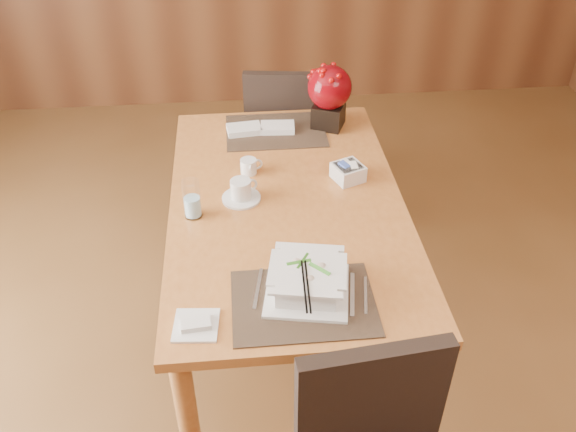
{
  "coord_description": "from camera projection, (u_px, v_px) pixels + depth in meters",
  "views": [
    {
      "loc": [
        -0.18,
        -1.3,
        2.12
      ],
      "look_at": [
        -0.02,
        0.35,
        0.87
      ],
      "focal_mm": 38.0,
      "sensor_mm": 36.0,
      "label": 1
    }
  ],
  "objects": [
    {
      "name": "water_glass",
      "position": [
        192.0,
        199.0,
        2.23
      ],
      "size": [
        0.08,
        0.08,
        0.15
      ],
      "primitive_type": "cylinder",
      "rotation": [
        0.0,
        0.0,
        0.16
      ],
      "color": "silver",
      "rests_on": "dining_table"
    },
    {
      "name": "berry_decor",
      "position": [
        329.0,
        93.0,
        2.72
      ],
      "size": [
        0.2,
        0.2,
        0.29
      ],
      "rotation": [
        0.0,
        0.0,
        -0.41
      ],
      "color": "black",
      "rests_on": "dining_table"
    },
    {
      "name": "dining_table",
      "position": [
        287.0,
        221.0,
        2.41
      ],
      "size": [
        0.9,
        1.5,
        0.75
      ],
      "color": "#B96F33",
      "rests_on": "ground"
    },
    {
      "name": "far_chair",
      "position": [
        287.0,
        136.0,
        3.21
      ],
      "size": [
        0.48,
        0.49,
        0.93
      ],
      "rotation": [
        0.0,
        0.0,
        3.01
      ],
      "color": "black",
      "rests_on": "ground"
    },
    {
      "name": "placemat_far",
      "position": [
        276.0,
        131.0,
        2.78
      ],
      "size": [
        0.45,
        0.33,
        0.01
      ],
      "primitive_type": "cube",
      "color": "black",
      "rests_on": "dining_table"
    },
    {
      "name": "coffee_cup",
      "position": [
        241.0,
        191.0,
        2.34
      ],
      "size": [
        0.15,
        0.15,
        0.09
      ],
      "rotation": [
        0.0,
        0.0,
        0.43
      ],
      "color": "silver",
      "rests_on": "dining_table"
    },
    {
      "name": "creamer_jug",
      "position": [
        248.0,
        166.0,
        2.49
      ],
      "size": [
        0.1,
        0.1,
        0.06
      ],
      "primitive_type": null,
      "rotation": [
        0.0,
        0.0,
        0.23
      ],
      "color": "silver",
      "rests_on": "dining_table"
    },
    {
      "name": "napkins_far",
      "position": [
        263.0,
        128.0,
        2.77
      ],
      "size": [
        0.31,
        0.11,
        0.03
      ],
      "primitive_type": null,
      "rotation": [
        0.0,
        0.0,
        0.01
      ],
      "color": "silver",
      "rests_on": "dining_table"
    },
    {
      "name": "sugar_caddy",
      "position": [
        348.0,
        172.0,
        2.45
      ],
      "size": [
        0.14,
        0.14,
        0.07
      ],
      "primitive_type": "cube",
      "rotation": [
        0.0,
        0.0,
        0.39
      ],
      "color": "silver",
      "rests_on": "dining_table"
    },
    {
      "name": "placemat_near",
      "position": [
        304.0,
        303.0,
        1.91
      ],
      "size": [
        0.45,
        0.33,
        0.01
      ],
      "primitive_type": "cube",
      "color": "black",
      "rests_on": "dining_table"
    },
    {
      "name": "soup_setting",
      "position": [
        307.0,
        281.0,
        1.92
      ],
      "size": [
        0.3,
        0.3,
        0.11
      ],
      "rotation": [
        0.0,
        0.0,
        -0.18
      ],
      "color": "silver",
      "rests_on": "dining_table"
    },
    {
      "name": "bread_plate",
      "position": [
        196.0,
        325.0,
        1.83
      ],
      "size": [
        0.15,
        0.15,
        0.01
      ],
      "primitive_type": "cube",
      "rotation": [
        0.0,
        0.0,
        -0.09
      ],
      "color": "silver",
      "rests_on": "dining_table"
    }
  ]
}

